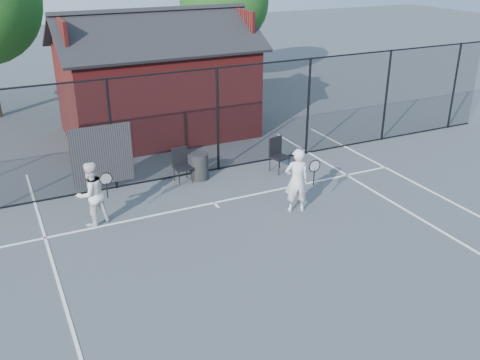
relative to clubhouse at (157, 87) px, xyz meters
name	(u,v)px	position (x,y,z in m)	size (l,w,h in m)	color
ground	(271,260)	(-0.50, -9.00, -1.61)	(80.00, 80.00, 0.00)	#4B5155
court_lines	(305,294)	(-0.50, -10.32, -1.60)	(11.02, 18.00, 0.01)	white
fence	(174,128)	(-0.80, -4.00, -0.16)	(22.04, 3.00, 3.00)	black
clubhouse	(157,87)	(0.00, 0.00, 0.00)	(6.50, 4.36, 4.19)	maroon
tree_right	(224,2)	(5.00, 5.50, 2.10)	(3.97, 3.97, 5.70)	black
player_front	(297,180)	(1.15, -7.25, -0.80)	(0.77, 0.61, 1.62)	white
player_back	(91,194)	(-3.46, -5.79, -0.84)	(0.91, 0.81, 1.54)	white
chair_left	(183,166)	(-0.74, -4.40, -1.14)	(0.45, 0.47, 0.94)	black
chair_right	(280,156)	(2.03, -4.90, -1.12)	(0.47, 0.49, 0.97)	black
waste_bin	(199,166)	(-0.25, -4.40, -1.23)	(0.51, 0.51, 0.74)	black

